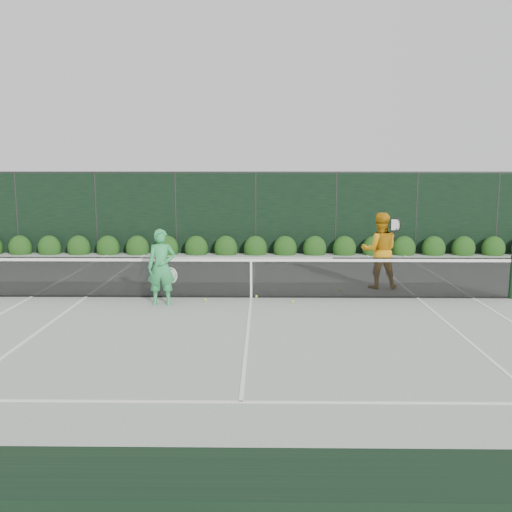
{
  "coord_description": "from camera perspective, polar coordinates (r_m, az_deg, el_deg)",
  "views": [
    {
      "loc": [
        0.31,
        -13.81,
        3.18
      ],
      "look_at": [
        0.12,
        0.3,
        1.0
      ],
      "focal_mm": 40.0,
      "sensor_mm": 36.0,
      "label": 1
    }
  ],
  "objects": [
    {
      "name": "ground",
      "position": [
        14.17,
        -0.49,
        -4.18
      ],
      "size": [
        80.0,
        80.0,
        0.0
      ],
      "primitive_type": "plane",
      "color": "gray",
      "rests_on": "ground"
    },
    {
      "name": "tennis_net",
      "position": [
        14.07,
        -0.59,
        -2.07
      ],
      "size": [
        12.9,
        0.1,
        1.07
      ],
      "color": "black",
      "rests_on": "ground"
    },
    {
      "name": "tennis_balls",
      "position": [
        14.11,
        1.89,
        -4.1
      ],
      "size": [
        3.47,
        1.39,
        0.07
      ],
      "color": "#CBEC34",
      "rests_on": "ground"
    },
    {
      "name": "player_man",
      "position": [
        15.49,
        12.26,
        0.54
      ],
      "size": [
        1.02,
        0.82,
        2.03
      ],
      "rotation": [
        0.0,
        0.0,
        3.09
      ],
      "color": "orange",
      "rests_on": "ground"
    },
    {
      "name": "hedge_row",
      "position": [
        21.17,
        -0.06,
        0.78
      ],
      "size": [
        31.66,
        0.65,
        0.94
      ],
      "color": "#14330D",
      "rests_on": "ground"
    },
    {
      "name": "windscreen_fence",
      "position": [
        11.23,
        -0.8,
        0.26
      ],
      "size": [
        32.0,
        21.07,
        3.06
      ],
      "color": "black",
      "rests_on": "ground"
    },
    {
      "name": "player_woman",
      "position": [
        13.49,
        -9.43,
        -1.11
      ],
      "size": [
        0.69,
        0.47,
        1.78
      ],
      "rotation": [
        0.0,
        0.0,
        0.07
      ],
      "color": "green",
      "rests_on": "ground"
    },
    {
      "name": "court_lines",
      "position": [
        14.17,
        -0.49,
        -4.16
      ],
      "size": [
        11.03,
        23.83,
        0.01
      ],
      "color": "white",
      "rests_on": "ground"
    }
  ]
}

